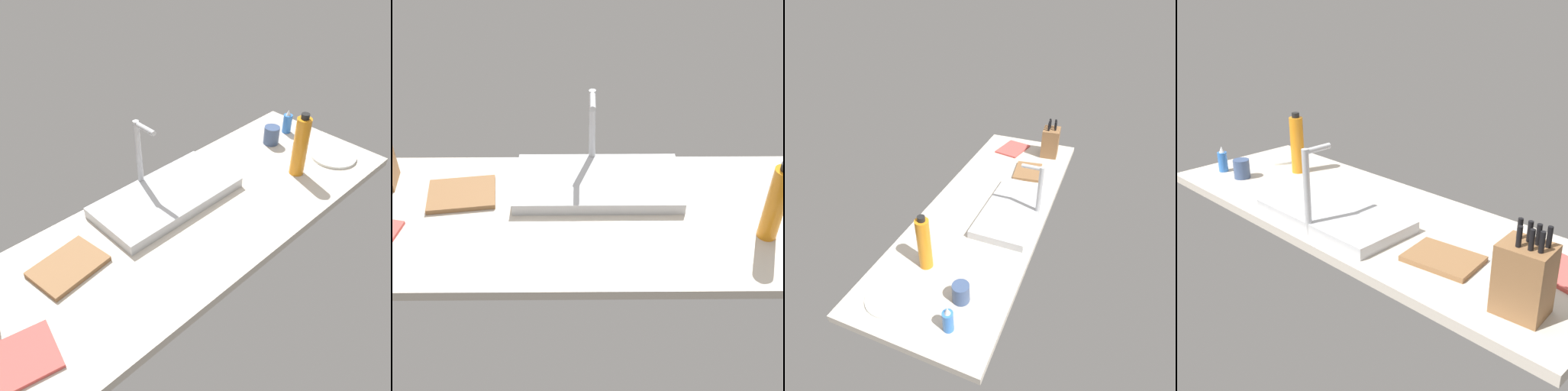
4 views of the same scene
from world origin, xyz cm
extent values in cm
cube|color=beige|center=(0.00, 0.00, 1.75)|extent=(188.71, 65.08, 3.50)
cube|color=#B7BABF|center=(2.72, 14.06, 5.65)|extent=(57.18, 28.72, 4.29)
cylinder|color=#B7BABF|center=(0.83, 27.54, 18.96)|extent=(2.40, 2.40, 30.93)
cylinder|color=#B7BABF|center=(0.83, 22.31, 33.43)|extent=(2.00, 10.47, 2.00)
cylinder|color=#B7BABF|center=(4.33, 27.54, 5.50)|extent=(1.60, 1.60, 4.00)
cube|color=brown|center=(-75.26, 17.15, 13.46)|extent=(14.40, 12.50, 19.91)
cylinder|color=black|center=(-79.32, 14.65, 26.24)|extent=(1.52, 1.52, 5.65)
cylinder|color=black|center=(-79.39, 18.54, 26.24)|extent=(1.52, 1.52, 5.65)
cylinder|color=black|center=(-76.77, 15.27, 26.24)|extent=(1.52, 1.52, 5.65)
cylinder|color=black|center=(-76.99, 19.15, 26.24)|extent=(1.52, 1.52, 5.65)
cylinder|color=black|center=(-74.32, 15.21, 26.24)|extent=(1.52, 1.52, 5.65)
cylinder|color=black|center=(-73.87, 19.69, 26.24)|extent=(1.52, 1.52, 5.65)
cylinder|color=black|center=(-71.63, 15.51, 26.24)|extent=(1.52, 1.52, 5.65)
cube|color=brown|center=(-44.19, 9.89, 4.40)|extent=(24.72, 19.50, 1.80)
cylinder|color=blue|center=(81.20, 14.23, 8.09)|extent=(4.34, 4.34, 9.19)
cone|color=silver|center=(81.20, 14.23, 14.09)|extent=(2.38, 2.38, 2.80)
cylinder|color=orange|center=(55.52, -9.96, 16.40)|extent=(6.17, 6.17, 25.81)
cylinder|color=black|center=(55.52, -9.96, 30.41)|extent=(3.39, 3.39, 2.20)
cylinder|color=silver|center=(77.68, -14.51, 4.10)|extent=(20.15, 20.15, 1.20)
cube|color=#CC4C47|center=(-73.42, -9.89, 4.10)|extent=(26.62, 21.48, 1.20)
cylinder|color=#384C75|center=(67.17, 12.91, 7.78)|extent=(7.24, 7.24, 8.55)
camera|label=1|loc=(-83.57, -90.53, 111.31)|focal=40.21mm
camera|label=2|loc=(-1.76, -127.28, 118.59)|focal=47.71mm
camera|label=3|loc=(148.11, 54.59, 116.12)|focal=30.94mm
camera|label=4|loc=(-127.93, 125.79, 83.41)|focal=47.02mm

